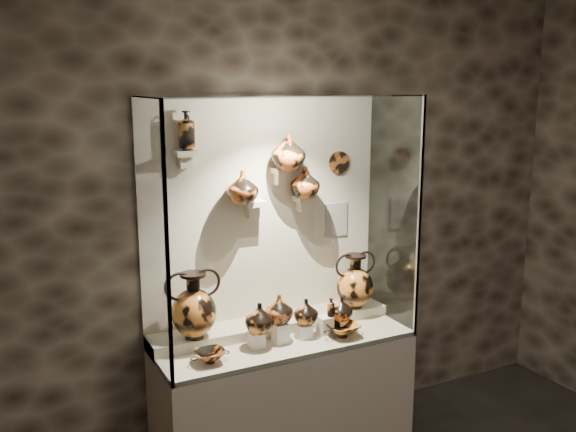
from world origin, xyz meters
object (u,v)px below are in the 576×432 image
object	(u,v)px
amphora_left	(194,305)
jug_c	(306,312)
amphora_right	(355,281)
lekythos_tall	(186,128)
jug_b	(279,309)
jug_e	(341,309)
kylix_left	(210,355)
jug_a	(259,318)
lekythos_small	(331,306)
kylix_right	(343,329)
ovoid_vase_a	(243,187)
ovoid_vase_b	(288,151)
ovoid_vase_c	(305,182)

from	to	relation	value
amphora_left	jug_c	bearing A→B (deg)	11.73
amphora_right	lekythos_tall	bearing A→B (deg)	158.12
jug_b	jug_e	xyz separation A→B (m)	(0.45, -0.03, -0.06)
kylix_left	amphora_right	bearing A→B (deg)	18.75
amphora_right	jug_b	size ratio (longest dim) A/B	2.09
amphora_left	jug_a	distance (m)	0.42
jug_e	lekythos_tall	distance (m)	1.56
jug_c	jug_e	xyz separation A→B (m)	(0.26, -0.02, -0.01)
jug_c	kylix_left	xyz separation A→B (m)	(-0.70, -0.09, -0.13)
amphora_left	lekythos_small	distance (m)	0.91
jug_c	kylix_right	xyz separation A→B (m)	(0.22, -0.11, -0.12)
jug_c	ovoid_vase_a	bearing A→B (deg)	152.95
jug_a	jug_e	world-z (taller)	jug_a
amphora_left	jug_c	world-z (taller)	amphora_left
lekythos_small	jug_e	bearing A→B (deg)	19.15
jug_b	kylix_left	xyz separation A→B (m)	(-0.51, -0.10, -0.18)
ovoid_vase_b	kylix_left	bearing A→B (deg)	-169.93
jug_e	kylix_right	bearing A→B (deg)	-103.10
amphora_right	lekythos_small	distance (m)	0.38
jug_c	lekythos_tall	world-z (taller)	lekythos_tall
amphora_left	kylix_left	world-z (taller)	amphora_left
lekythos_small	kylix_right	bearing A→B (deg)	-45.17
amphora_left	lekythos_tall	xyz separation A→B (m)	(0.03, 0.12, 1.09)
amphora_right	jug_b	world-z (taller)	amphora_right
amphora_left	jug_c	xyz separation A→B (m)	(0.71, -0.16, -0.11)
jug_a	jug_e	xyz separation A→B (m)	(0.60, -0.00, -0.04)
jug_e	kylix_left	world-z (taller)	jug_e
amphora_left	jug_e	xyz separation A→B (m)	(0.97, -0.18, -0.12)
jug_c	jug_e	distance (m)	0.26
lekythos_tall	ovoid_vase_a	xyz separation A→B (m)	(0.34, -0.05, -0.38)
amphora_left	lekythos_tall	size ratio (longest dim) A/B	1.56
jug_a	kylix_left	size ratio (longest dim) A/B	0.82
kylix_left	ovoid_vase_c	xyz separation A→B (m)	(0.81, 0.32, 0.94)
jug_a	lekythos_tall	xyz separation A→B (m)	(-0.34, 0.30, 1.18)
jug_b	jug_e	size ratio (longest dim) A/B	1.17
jug_b	kylix_right	size ratio (longest dim) A/B	0.70
amphora_left	jug_b	size ratio (longest dim) A/B	2.29
amphora_left	kylix_left	bearing A→B (deg)	-63.24
amphora_left	ovoid_vase_a	distance (m)	0.80
ovoid_vase_b	kylix_right	bearing A→B (deg)	-68.80
amphora_left	ovoid_vase_c	xyz separation A→B (m)	(0.82, 0.07, 0.71)
ovoid_vase_c	amphora_right	bearing A→B (deg)	-27.60
jug_a	ovoid_vase_a	distance (m)	0.84
jug_b	ovoid_vase_b	size ratio (longest dim) A/B	0.79
jug_e	ovoid_vase_b	bearing A→B (deg)	150.74
jug_b	jug_a	bearing A→B (deg)	-162.12
amphora_right	jug_a	distance (m)	0.86
amphora_right	jug_b	bearing A→B (deg)	176.98
kylix_left	ovoid_vase_a	distance (m)	1.06
jug_a	jug_e	distance (m)	0.60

